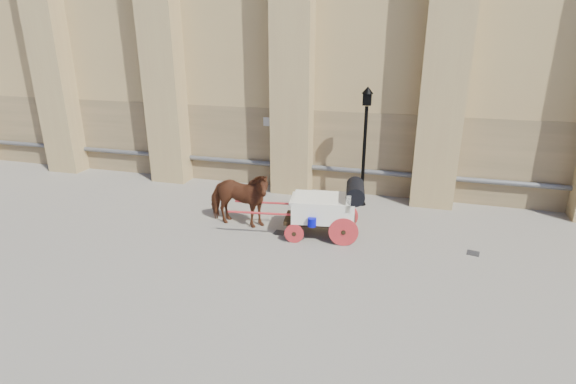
% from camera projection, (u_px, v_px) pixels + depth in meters
% --- Properties ---
extents(ground, '(90.00, 90.00, 0.00)m').
position_uv_depth(ground, '(292.00, 233.00, 13.41)').
color(ground, slate).
rests_on(ground, ground).
extents(horse, '(2.17, 1.08, 1.79)m').
position_uv_depth(horse, '(239.00, 199.00, 13.60)').
color(horse, brown).
rests_on(horse, ground).
extents(carriage, '(3.97, 1.56, 1.69)m').
position_uv_depth(carriage, '(328.00, 207.00, 12.91)').
color(carriage, black).
rests_on(carriage, ground).
extents(street_lamp, '(0.38, 0.38, 4.03)m').
position_uv_depth(street_lamp, '(365.00, 144.00, 14.87)').
color(street_lamp, black).
rests_on(street_lamp, ground).
extents(drain_grate_near, '(0.34, 0.34, 0.01)m').
position_uv_depth(drain_grate_near, '(280.00, 233.00, 13.42)').
color(drain_grate_near, black).
rests_on(drain_grate_near, ground).
extents(drain_grate_far, '(0.37, 0.37, 0.01)m').
position_uv_depth(drain_grate_far, '(473.00, 253.00, 12.18)').
color(drain_grate_far, black).
rests_on(drain_grate_far, ground).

